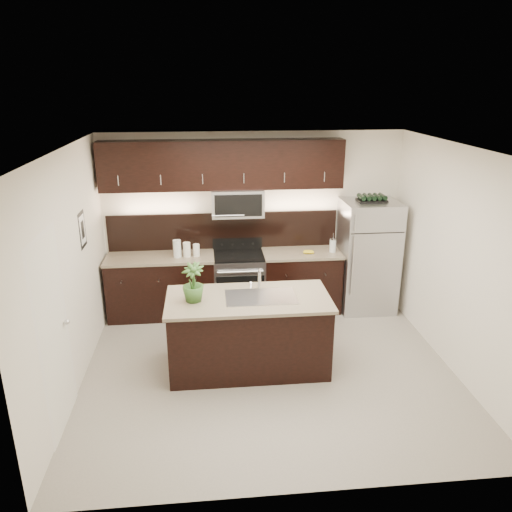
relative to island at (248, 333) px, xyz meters
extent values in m
plane|color=gray|center=(0.24, -0.08, -0.47)|extent=(4.50, 4.50, 0.00)
cube|color=silver|center=(0.24, 1.92, 0.88)|extent=(4.50, 0.02, 2.70)
cube|color=silver|center=(0.24, -2.08, 0.88)|extent=(4.50, 0.02, 2.70)
cube|color=silver|center=(-2.01, -0.08, 0.88)|extent=(0.02, 4.00, 2.70)
cube|color=silver|center=(2.49, -0.08, 0.88)|extent=(0.02, 4.00, 2.70)
cube|color=white|center=(0.24, -0.08, 2.23)|extent=(4.50, 4.00, 0.02)
cube|color=white|center=(-1.99, -0.88, 0.54)|extent=(0.04, 0.80, 2.02)
sphere|color=silver|center=(-1.96, -0.56, 0.53)|extent=(0.06, 0.06, 0.06)
cube|color=black|center=(-1.99, 0.67, 1.18)|extent=(0.01, 0.32, 0.46)
cube|color=white|center=(-1.99, 0.67, 1.18)|extent=(0.00, 0.24, 0.36)
cube|color=black|center=(-1.17, 1.61, -0.02)|extent=(1.57, 0.62, 0.90)
cube|color=black|center=(0.95, 1.61, -0.02)|extent=(1.16, 0.62, 0.90)
cube|color=#B2B2B7|center=(-0.01, 1.61, -0.02)|extent=(0.76, 0.62, 0.90)
cube|color=black|center=(-0.01, 1.61, 0.44)|extent=(0.76, 0.60, 0.03)
cube|color=tan|center=(-1.17, 1.61, 0.45)|extent=(1.59, 0.65, 0.04)
cube|color=tan|center=(0.95, 1.61, 0.45)|extent=(1.18, 0.65, 0.04)
cube|color=black|center=(-0.21, 1.90, 0.75)|extent=(3.49, 0.02, 0.56)
cube|color=#B2B2B7|center=(-0.01, 1.72, 1.23)|extent=(0.76, 0.40, 0.40)
cube|color=black|center=(-0.21, 1.75, 1.78)|extent=(3.49, 0.33, 0.70)
cube|color=black|center=(0.00, 0.00, -0.02)|extent=(1.90, 0.90, 0.90)
cube|color=tan|center=(0.00, 0.00, 0.45)|extent=(1.96, 0.96, 0.04)
cube|color=silver|center=(0.15, 0.00, 0.47)|extent=(0.84, 0.50, 0.01)
cylinder|color=silver|center=(0.15, 0.21, 0.59)|extent=(0.03, 0.03, 0.24)
cylinder|color=silver|center=(0.15, 0.14, 0.74)|extent=(0.02, 0.14, 0.02)
cylinder|color=silver|center=(0.15, 0.07, 0.69)|extent=(0.02, 0.02, 0.10)
cube|color=#B2B2B7|center=(1.96, 1.55, 0.38)|extent=(0.82, 0.74, 1.71)
cube|color=black|center=(1.96, 1.55, 1.25)|extent=(0.42, 0.26, 0.03)
cylinder|color=black|center=(1.80, 1.55, 1.30)|extent=(0.07, 0.24, 0.07)
cylinder|color=black|center=(1.88, 1.55, 1.30)|extent=(0.07, 0.24, 0.07)
cylinder|color=black|center=(1.96, 1.55, 1.30)|extent=(0.07, 0.24, 0.07)
cylinder|color=black|center=(2.04, 1.55, 1.30)|extent=(0.07, 0.24, 0.07)
cylinder|color=black|center=(2.12, 1.55, 1.30)|extent=(0.07, 0.24, 0.07)
imported|color=#335C24|center=(-0.65, -0.02, 0.70)|extent=(0.33, 0.33, 0.46)
cylinder|color=silver|center=(-0.91, 1.56, 0.60)|extent=(0.12, 0.12, 0.26)
cylinder|color=white|center=(-0.77, 1.56, 0.58)|extent=(0.11, 0.11, 0.21)
cylinder|color=white|center=(-0.63, 1.57, 0.56)|extent=(0.10, 0.10, 0.18)
cylinder|color=silver|center=(1.41, 1.56, 0.56)|extent=(0.10, 0.10, 0.19)
cylinder|color=silver|center=(1.41, 1.56, 0.67)|extent=(0.10, 0.10, 0.02)
cylinder|color=silver|center=(1.41, 1.56, 0.72)|extent=(0.01, 0.01, 0.08)
ellipsoid|color=yellow|center=(0.99, 1.53, 0.49)|extent=(0.18, 0.15, 0.05)
camera|label=1|loc=(-0.46, -5.43, 2.91)|focal=35.00mm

